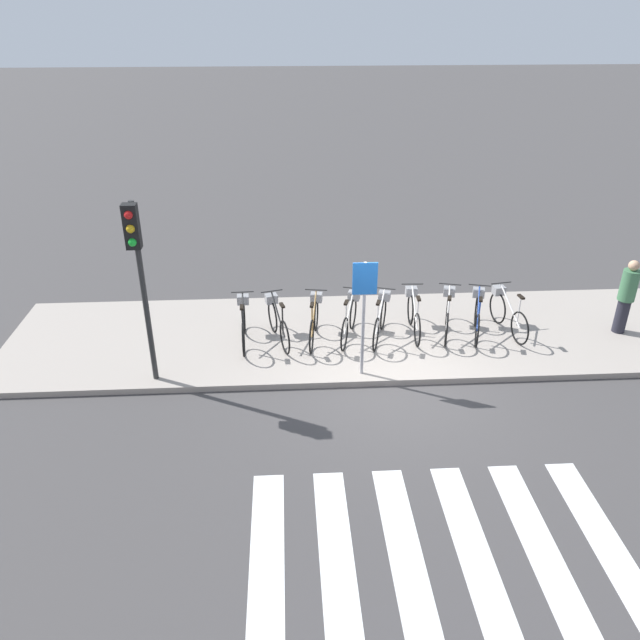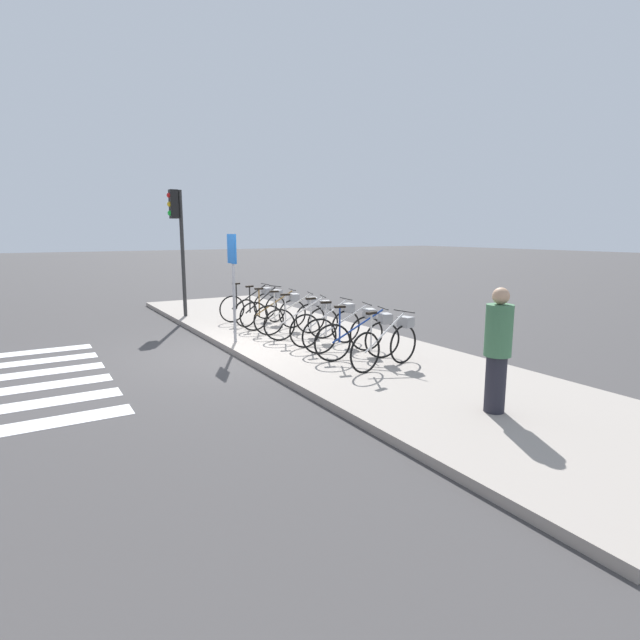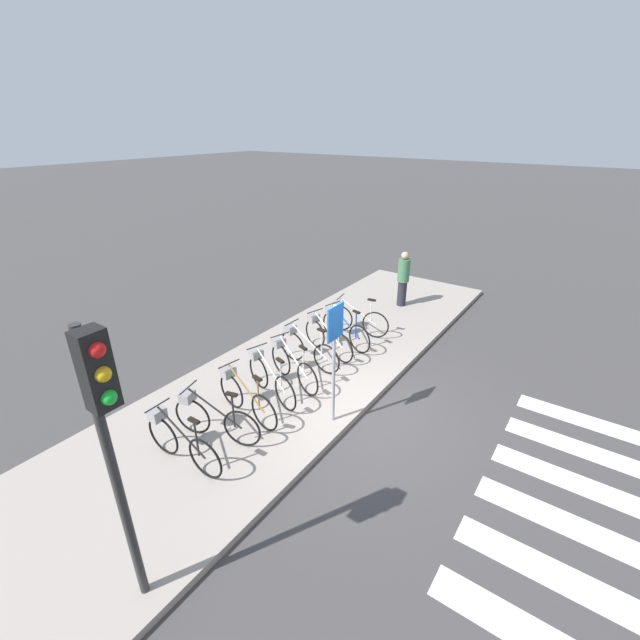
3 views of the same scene
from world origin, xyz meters
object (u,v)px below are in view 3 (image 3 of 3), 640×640
object	(u,v)px
pedestrian	(403,278)
sign_post	(334,345)
parked_bicycle_5	(306,347)
parked_bicycle_2	(244,395)
parked_bicycle_8	(354,317)
parked_bicycle_6	(326,336)
parked_bicycle_3	(269,376)
parked_bicycle_1	(211,416)
parked_bicycle_7	(343,327)
traffic_light	(106,422)
parked_bicycle_0	(179,440)
parked_bicycle_4	(291,363)

from	to	relation	value
pedestrian	sign_post	world-z (taller)	sign_post
parked_bicycle_5	sign_post	xyz separation A→B (m)	(-1.27, -1.57, 1.09)
parked_bicycle_2	parked_bicycle_5	size ratio (longest dim) A/B	0.99
parked_bicycle_2	parked_bicycle_8	bearing A→B (deg)	1.69
parked_bicycle_6	parked_bicycle_5	bearing A→B (deg)	176.80
parked_bicycle_3	pedestrian	xyz separation A→B (m)	(5.73, -0.12, 0.40)
parked_bicycle_1	sign_post	size ratio (longest dim) A/B	0.71
parked_bicycle_7	sign_post	distance (m)	3.16
parked_bicycle_3	parked_bicycle_8	distance (m)	3.33
parked_bicycle_5	parked_bicycle_7	xyz separation A→B (m)	(1.32, -0.13, 0.00)
parked_bicycle_1	parked_bicycle_5	bearing A→B (deg)	3.38
parked_bicycle_1	parked_bicycle_8	xyz separation A→B (m)	(4.82, 0.12, 0.00)
parked_bicycle_3	parked_bicycle_8	world-z (taller)	same
parked_bicycle_3	traffic_light	bearing A→B (deg)	-158.20
parked_bicycle_2	parked_bicycle_0	bearing A→B (deg)	-179.23
parked_bicycle_4	parked_bicycle_6	xyz separation A→B (m)	(1.43, 0.13, 0.00)
sign_post	parked_bicycle_2	bearing A→B (deg)	120.35
parked_bicycle_5	parked_bicycle_0	bearing A→B (deg)	-176.92
parked_bicycle_3	parked_bicycle_7	distance (m)	2.67
pedestrian	traffic_light	distance (m)	9.73
parked_bicycle_2	parked_bicycle_4	distance (m)	1.37
parked_bicycle_0	parked_bicycle_6	distance (m)	4.25
parked_bicycle_7	parked_bicycle_0	bearing A→B (deg)	-179.26
parked_bicycle_2	parked_bicycle_7	size ratio (longest dim) A/B	1.02
parked_bicycle_5	sign_post	distance (m)	2.30
parked_bicycle_0	parked_bicycle_4	world-z (taller)	same
parked_bicycle_4	pedestrian	distance (m)	5.11
parked_bicycle_0	parked_bicycle_1	distance (m)	0.69
traffic_light	sign_post	world-z (taller)	traffic_light
parked_bicycle_4	parked_bicycle_5	size ratio (longest dim) A/B	0.96
parked_bicycle_1	traffic_light	xyz separation A→B (m)	(-2.27, -1.46, 2.00)
parked_bicycle_8	traffic_light	size ratio (longest dim) A/B	0.48
parked_bicycle_0	parked_bicycle_6	size ratio (longest dim) A/B	1.03
parked_bicycle_2	parked_bicycle_8	world-z (taller)	same
parked_bicycle_0	parked_bicycle_1	size ratio (longest dim) A/B	1.03
parked_bicycle_5	parked_bicycle_7	world-z (taller)	same
parked_bicycle_6	parked_bicycle_2	bearing A→B (deg)	-177.32
parked_bicycle_1	parked_bicycle_6	size ratio (longest dim) A/B	1.00
parked_bicycle_1	pedestrian	xyz separation A→B (m)	(7.23, -0.07, 0.40)
parked_bicycle_1	parked_bicycle_7	size ratio (longest dim) A/B	1.00
parked_bicycle_5	traffic_light	bearing A→B (deg)	-162.39
parked_bicycle_1	parked_bicycle_7	world-z (taller)	same
parked_bicycle_6	traffic_light	size ratio (longest dim) A/B	0.47
parked_bicycle_7	sign_post	size ratio (longest dim) A/B	0.71
parked_bicycle_2	parked_bicycle_6	distance (m)	2.81
parked_bicycle_4	parked_bicycle_3	bearing A→B (deg)	175.73
parked_bicycle_0	parked_bicycle_6	xyz separation A→B (m)	(4.25, 0.15, 0.00)
parked_bicycle_8	sign_post	size ratio (longest dim) A/B	0.72
pedestrian	traffic_light	size ratio (longest dim) A/B	0.48
parked_bicycle_2	parked_bicycle_5	xyz separation A→B (m)	(2.09, 0.17, 0.00)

